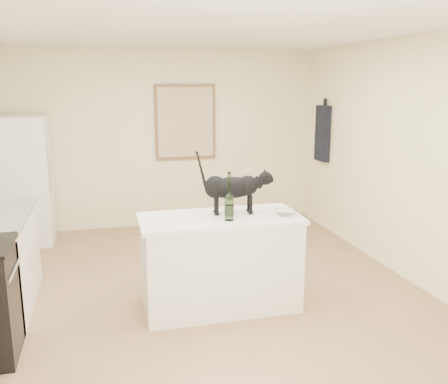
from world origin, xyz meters
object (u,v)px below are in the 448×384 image
fridge (24,181)px  glass_bowl (286,213)px  black_cat (232,190)px  wine_bottle (229,199)px

fridge → glass_bowl: (2.65, -2.66, 0.07)m
black_cat → wine_bottle: size_ratio=1.64×
wine_bottle → glass_bowl: wine_bottle is taller
fridge → wine_bottle: fridge is taller
fridge → black_cat: bearing=-48.5°
glass_bowl → fridge: bearing=135.0°
black_cat → wine_bottle: bearing=-105.1°
black_cat → glass_bowl: black_cat is taller
wine_bottle → glass_bowl: (0.56, 0.03, -0.17)m
wine_bottle → fridge: bearing=128.0°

